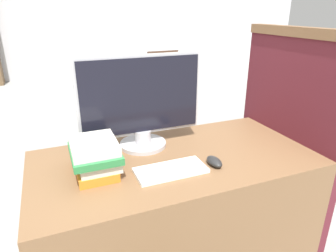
{
  "coord_description": "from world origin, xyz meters",
  "views": [
    {
      "loc": [
        -0.52,
        -0.84,
        1.42
      ],
      "look_at": [
        -0.05,
        0.31,
        0.94
      ],
      "focal_mm": 32.0,
      "sensor_mm": 36.0,
      "label": 1
    }
  ],
  "objects": [
    {
      "name": "far_chair",
      "position": [
        0.98,
        2.91,
        0.5
      ],
      "size": [
        0.44,
        0.44,
        0.89
      ],
      "rotation": [
        0.0,
        0.0,
        0.15
      ],
      "color": "#4C3323",
      "rests_on": "ground_plane"
    },
    {
      "name": "carrel_divider",
      "position": [
        0.7,
        0.37,
        0.68
      ],
      "size": [
        0.07,
        0.73,
        1.34
      ],
      "color": "#5B1E28",
      "rests_on": "ground_plane"
    },
    {
      "name": "mouse",
      "position": [
        0.13,
        0.2,
        0.77
      ],
      "size": [
        0.06,
        0.1,
        0.04
      ],
      "color": "#262626",
      "rests_on": "desk"
    },
    {
      "name": "keyboard",
      "position": [
        -0.07,
        0.22,
        0.76
      ],
      "size": [
        0.31,
        0.14,
        0.02
      ],
      "color": "white",
      "rests_on": "desk"
    },
    {
      "name": "desk",
      "position": [
        0.0,
        0.34,
        0.38
      ],
      "size": [
        1.35,
        0.68,
        0.76
      ],
      "color": "brown",
      "rests_on": "ground_plane"
    },
    {
      "name": "wall_back",
      "position": [
        0.0,
        6.19,
        1.4
      ],
      "size": [
        12.0,
        0.06,
        2.8
      ],
      "color": "silver",
      "rests_on": "ground_plane"
    },
    {
      "name": "book_stack",
      "position": [
        -0.38,
        0.34,
        0.83
      ],
      "size": [
        0.2,
        0.26,
        0.15
      ],
      "color": "orange",
      "rests_on": "desk"
    },
    {
      "name": "monitor",
      "position": [
        -0.1,
        0.53,
        0.99
      ],
      "size": [
        0.63,
        0.24,
        0.47
      ],
      "color": "#B7B7BC",
      "rests_on": "desk"
    }
  ]
}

